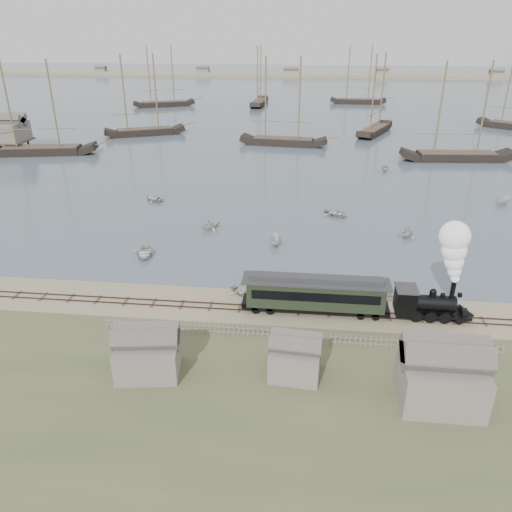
# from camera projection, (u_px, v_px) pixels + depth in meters

# --- Properties ---
(ground) EXTENTS (600.00, 600.00, 0.00)m
(ground) POSITION_uv_depth(u_px,v_px,m) (280.00, 300.00, 52.19)
(ground) COLOR tan
(ground) RESTS_ON ground
(harbor_water) EXTENTS (600.00, 336.00, 0.06)m
(harbor_water) POSITION_uv_depth(u_px,v_px,m) (306.00, 95.00, 205.43)
(harbor_water) COLOR #404D5C
(harbor_water) RESTS_ON ground
(rail_track) EXTENTS (120.00, 1.80, 0.16)m
(rail_track) POSITION_uv_depth(u_px,v_px,m) (279.00, 310.00, 50.37)
(rail_track) COLOR #3B2920
(rail_track) RESTS_ON ground
(picket_fence_west) EXTENTS (19.00, 0.10, 1.20)m
(picket_fence_west) POSITION_uv_depth(u_px,v_px,m) (206.00, 334.00, 46.51)
(picket_fence_west) COLOR slate
(picket_fence_west) RESTS_ON ground
(picket_fence_east) EXTENTS (15.00, 0.10, 1.20)m
(picket_fence_east) POSITION_uv_depth(u_px,v_px,m) (415.00, 350.00, 44.20)
(picket_fence_east) COLOR slate
(picket_fence_east) RESTS_ON ground
(shed_left) EXTENTS (5.00, 4.00, 4.10)m
(shed_left) POSITION_uv_depth(u_px,v_px,m) (150.00, 372.00, 41.45)
(shed_left) COLOR slate
(shed_left) RESTS_ON ground
(shed_mid) EXTENTS (4.00, 3.50, 3.60)m
(shed_mid) POSITION_uv_depth(u_px,v_px,m) (295.00, 374.00, 41.17)
(shed_mid) COLOR slate
(shed_mid) RESTS_ON ground
(shed_right) EXTENTS (6.00, 5.00, 5.10)m
(shed_right) POSITION_uv_depth(u_px,v_px,m) (437.00, 400.00, 38.30)
(shed_right) COLOR slate
(shed_right) RESTS_ON ground
(far_spit) EXTENTS (500.00, 20.00, 1.80)m
(far_spit) POSITION_uv_depth(u_px,v_px,m) (309.00, 76.00, 277.56)
(far_spit) COLOR tan
(far_spit) RESTS_ON ground
(locomotive) EXTENTS (7.80, 2.91, 9.72)m
(locomotive) POSITION_uv_depth(u_px,v_px,m) (446.00, 279.00, 46.95)
(locomotive) COLOR black
(locomotive) RESTS_ON ground
(passenger_coach) EXTENTS (14.41, 2.78, 3.50)m
(passenger_coach) POSITION_uv_depth(u_px,v_px,m) (315.00, 293.00, 49.10)
(passenger_coach) COLOR black
(passenger_coach) RESTS_ON ground
(beached_dinghy) EXTENTS (3.99, 4.22, 0.71)m
(beached_dinghy) POSITION_uv_depth(u_px,v_px,m) (245.00, 292.00, 53.13)
(beached_dinghy) COLOR beige
(beached_dinghy) RESTS_ON ground
(rowboat_0) EXTENTS (4.60, 3.77, 0.83)m
(rowboat_0) POSITION_uv_depth(u_px,v_px,m) (144.00, 253.00, 61.86)
(rowboat_0) COLOR beige
(rowboat_0) RESTS_ON harbor_water
(rowboat_1) EXTENTS (3.70, 3.84, 1.55)m
(rowboat_1) POSITION_uv_depth(u_px,v_px,m) (210.00, 224.00, 69.80)
(rowboat_1) COLOR beige
(rowboat_1) RESTS_ON harbor_water
(rowboat_2) EXTENTS (3.31, 1.60, 1.23)m
(rowboat_2) POSITION_uv_depth(u_px,v_px,m) (275.00, 240.00, 65.01)
(rowboat_2) COLOR beige
(rowboat_2) RESTS_ON harbor_water
(rowboat_3) EXTENTS (4.36, 4.71, 0.80)m
(rowboat_3) POSITION_uv_depth(u_px,v_px,m) (336.00, 213.00, 74.90)
(rowboat_3) COLOR beige
(rowboat_3) RESTS_ON harbor_water
(rowboat_4) EXTENTS (3.81, 3.73, 1.52)m
(rowboat_4) POSITION_uv_depth(u_px,v_px,m) (407.00, 232.00, 67.21)
(rowboat_4) COLOR beige
(rowboat_4) RESTS_ON harbor_water
(rowboat_5) EXTENTS (2.83, 3.28, 1.23)m
(rowboat_5) POSITION_uv_depth(u_px,v_px,m) (503.00, 201.00, 79.62)
(rowboat_5) COLOR beige
(rowboat_5) RESTS_ON harbor_water
(rowboat_6) EXTENTS (4.63, 4.78, 0.81)m
(rowboat_6) POSITION_uv_depth(u_px,v_px,m) (154.00, 198.00, 81.56)
(rowboat_6) COLOR beige
(rowboat_6) RESTS_ON harbor_water
(rowboat_7) EXTENTS (3.43, 3.04, 1.67)m
(rowboat_7) POSITION_uv_depth(u_px,v_px,m) (385.00, 167.00, 97.66)
(rowboat_7) COLOR beige
(rowboat_7) RESTS_ON harbor_water
(schooner_0) EXTENTS (24.61, 10.12, 20.00)m
(schooner_0) POSITION_uv_depth(u_px,v_px,m) (34.00, 108.00, 106.55)
(schooner_0) COLOR black
(schooner_0) RESTS_ON harbor_water
(schooner_1) EXTENTS (20.54, 12.82, 20.00)m
(schooner_1) POSITION_uv_depth(u_px,v_px,m) (142.00, 95.00, 125.72)
(schooner_1) COLOR black
(schooner_1) RESTS_ON harbor_water
(schooner_2) EXTENTS (20.92, 6.86, 20.00)m
(schooner_2) POSITION_uv_depth(u_px,v_px,m) (284.00, 102.00, 114.88)
(schooner_2) COLOR black
(schooner_2) RESTS_ON harbor_water
(schooner_3) EXTENTS (11.89, 19.65, 20.00)m
(schooner_3) POSITION_uv_depth(u_px,v_px,m) (378.00, 94.00, 127.11)
(schooner_3) COLOR black
(schooner_3) RESTS_ON harbor_water
(schooner_4) EXTENTS (23.66, 7.26, 20.00)m
(schooner_4) POSITION_uv_depth(u_px,v_px,m) (464.00, 112.00, 101.63)
(schooner_4) COLOR black
(schooner_4) RESTS_ON harbor_water
(schooner_6) EXTENTS (21.35, 12.89, 20.00)m
(schooner_6) POSITION_uv_depth(u_px,v_px,m) (162.00, 76.00, 171.09)
(schooner_6) COLOR black
(schooner_6) RESTS_ON harbor_water
(schooner_7) EXTENTS (5.54, 19.60, 20.00)m
(schooner_7) POSITION_uv_depth(u_px,v_px,m) (259.00, 76.00, 173.76)
(schooner_7) COLOR black
(schooner_7) RESTS_ON harbor_water
(schooner_8) EXTENTS (19.81, 4.60, 20.00)m
(schooner_8) POSITION_uv_depth(u_px,v_px,m) (360.00, 75.00, 177.05)
(schooner_8) COLOR black
(schooner_8) RESTS_ON harbor_water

